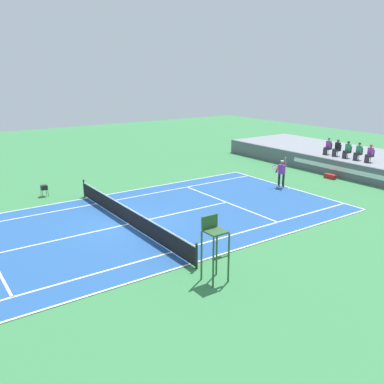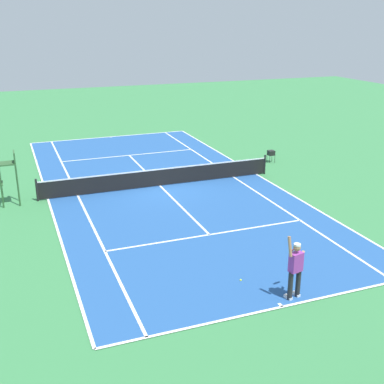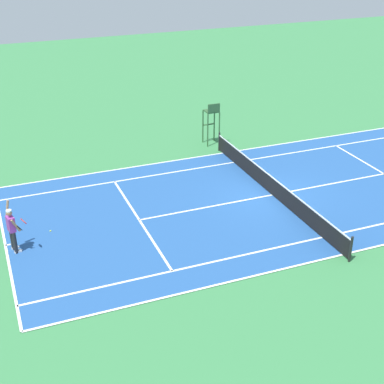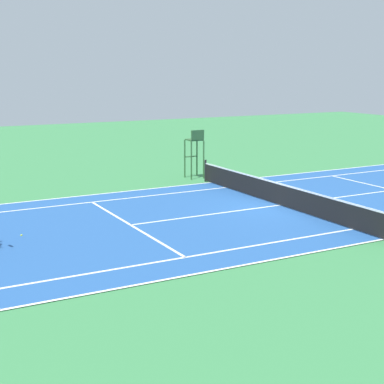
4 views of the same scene
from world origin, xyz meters
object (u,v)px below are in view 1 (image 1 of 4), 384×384
object	(u,v)px
ball_hopper	(44,187)
tennis_player	(281,173)
spectator_seated_4	(370,154)
tennis_ball	(276,194)
spectator_seated_3	(358,152)
spectator_seated_1	(337,148)
equipment_bag	(330,176)
spectator_seated_0	(328,147)
umpire_chair	(214,241)
spectator_seated_2	(347,150)

from	to	relation	value
ball_hopper	tennis_player	bearing A→B (deg)	63.03
spectator_seated_4	tennis_ball	world-z (taller)	spectator_seated_4
spectator_seated_3	ball_hopper	xyz separation A→B (m)	(-7.89, -20.41, -1.25)
spectator_seated_1	spectator_seated_4	world-z (taller)	same
equipment_bag	ball_hopper	bearing A→B (deg)	-111.77
spectator_seated_0	spectator_seated_4	world-z (taller)	same
spectator_seated_1	spectator_seated_3	bearing A→B (deg)	0.00
ball_hopper	spectator_seated_0	bearing A→B (deg)	75.64
spectator_seated_4	tennis_ball	distance (m)	8.59
spectator_seated_0	tennis_player	world-z (taller)	spectator_seated_0
tennis_player	ball_hopper	distance (m)	15.20
spectator_seated_0	spectator_seated_3	xyz separation A→B (m)	(2.67, 0.00, 0.00)
spectator_seated_1	umpire_chair	distance (m)	20.25
spectator_seated_1	umpire_chair	world-z (taller)	spectator_seated_1
spectator_seated_0	tennis_ball	xyz separation A→B (m)	(2.69, -8.35, -1.78)
tennis_player	tennis_ball	world-z (taller)	tennis_player
spectator_seated_1	ball_hopper	bearing A→B (deg)	-106.53
spectator_seated_0	spectator_seated_1	world-z (taller)	same
spectator_seated_0	tennis_player	distance (m)	7.11
spectator_seated_4	ball_hopper	bearing A→B (deg)	-113.35
spectator_seated_4	equipment_bag	distance (m)	3.15
equipment_bag	ball_hopper	xyz separation A→B (m)	(-7.28, -18.21, 0.41)
spectator_seated_3	tennis_player	bearing A→B (deg)	-98.28
tennis_player	equipment_bag	bearing A→B (deg)	85.30
spectator_seated_4	tennis_ball	xyz separation A→B (m)	(-0.90, -8.35, -1.78)
spectator_seated_0	spectator_seated_4	size ratio (longest dim) A/B	1.00
spectator_seated_2	umpire_chair	bearing A→B (deg)	-67.80
tennis_player	tennis_ball	bearing A→B (deg)	-55.50
tennis_ball	equipment_bag	size ratio (longest dim) A/B	0.08
spectator_seated_0	spectator_seated_2	xyz separation A→B (m)	(1.75, 0.00, 0.00)
spectator_seated_0	ball_hopper	xyz separation A→B (m)	(-5.22, -20.41, -1.25)
equipment_bag	tennis_player	bearing A→B (deg)	-94.70
spectator_seated_1	spectator_seated_0	bearing A→B (deg)	180.00
spectator_seated_0	spectator_seated_2	distance (m)	1.75
spectator_seated_1	ball_hopper	xyz separation A→B (m)	(-6.06, -20.41, -1.25)
spectator_seated_1	ball_hopper	size ratio (longest dim) A/B	1.81
spectator_seated_4	umpire_chair	bearing A→B (deg)	-72.88
spectator_seated_2	spectator_seated_4	bearing A→B (deg)	0.00
spectator_seated_0	spectator_seated_1	size ratio (longest dim) A/B	1.00
spectator_seated_1	tennis_ball	distance (m)	8.74
spectator_seated_2	spectator_seated_3	xyz separation A→B (m)	(0.92, 0.00, 0.00)
spectator_seated_2	tennis_player	bearing A→B (deg)	-90.65
spectator_seated_1	spectator_seated_2	xyz separation A→B (m)	(0.91, 0.00, 0.00)
tennis_player	equipment_bag	world-z (taller)	tennis_player
spectator_seated_1	spectator_seated_4	size ratio (longest dim) A/B	1.00
spectator_seated_1	spectator_seated_3	world-z (taller)	same
tennis_ball	spectator_seated_0	bearing A→B (deg)	107.86
spectator_seated_3	umpire_chair	xyz separation A→B (m)	(6.59, -18.42, -0.26)
tennis_player	equipment_bag	size ratio (longest dim) A/B	2.31
tennis_player	ball_hopper	xyz separation A→B (m)	(-6.89, -13.54, -0.42)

